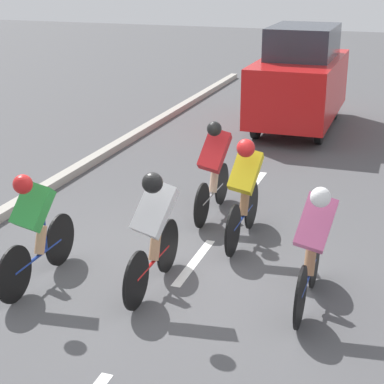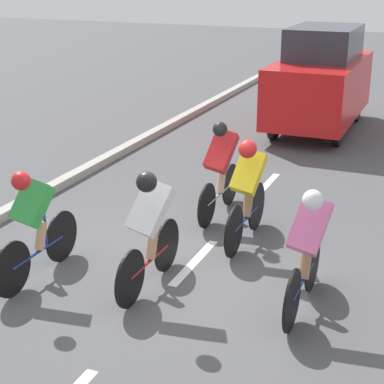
% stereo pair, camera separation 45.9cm
% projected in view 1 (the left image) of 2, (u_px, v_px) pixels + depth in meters
% --- Properties ---
extents(ground_plane, '(60.00, 60.00, 0.00)m').
position_uv_depth(ground_plane, '(187.00, 271.00, 7.95)').
color(ground_plane, '#4C4C4F').
extents(lane_stripe_mid, '(0.12, 1.40, 0.01)m').
position_uv_depth(lane_stripe_mid, '(194.00, 262.00, 8.19)').
color(lane_stripe_mid, white).
rests_on(lane_stripe_mid, ground).
extents(lane_stripe_far, '(0.12, 1.40, 0.01)m').
position_uv_depth(lane_stripe_far, '(255.00, 184.00, 11.04)').
color(lane_stripe_far, white).
rests_on(lane_stripe_far, ground).
extents(cyclist_red, '(0.43, 1.66, 1.53)m').
position_uv_depth(cyclist_red, '(214.00, 166.00, 9.39)').
color(cyclist_red, black).
rests_on(cyclist_red, ground).
extents(cyclist_pink, '(0.43, 1.63, 1.51)m').
position_uv_depth(cyclist_pink, '(313.00, 243.00, 6.84)').
color(cyclist_pink, black).
rests_on(cyclist_pink, ground).
extents(cyclist_white, '(0.46, 1.63, 1.54)m').
position_uv_depth(cyclist_white, '(154.00, 227.00, 7.19)').
color(cyclist_white, black).
rests_on(cyclist_white, ground).
extents(cyclist_green, '(0.42, 1.67, 1.46)m').
position_uv_depth(cyclist_green, '(34.00, 225.00, 7.37)').
color(cyclist_green, black).
rests_on(cyclist_green, ground).
extents(cyclist_yellow, '(0.41, 1.67, 1.53)m').
position_uv_depth(cyclist_yellow, '(244.00, 187.00, 8.47)').
color(cyclist_yellow, black).
rests_on(cyclist_yellow, ground).
extents(support_car, '(1.70, 3.88, 2.28)m').
position_uv_depth(support_car, '(300.00, 79.00, 14.43)').
color(support_car, black).
rests_on(support_car, ground).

